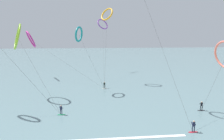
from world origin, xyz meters
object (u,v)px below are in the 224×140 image
Objects in this scene: surfer_charcoal at (201,107)px; kite_magenta at (31,39)px; surfer_emerald at (61,111)px; surfer_crimson at (193,127)px; surfer_ivory at (104,86)px; kite_amber at (107,14)px; kite_violet at (103,24)px; kite_teal at (79,34)px; kite_lime at (17,37)px.

kite_magenta is (-37.65, 30.76, 11.37)m from surfer_charcoal.
surfer_crimson is at bearing 11.66° from surfer_emerald.
surfer_emerald is 1.00× the size of surfer_charcoal.
surfer_ivory is 0.08× the size of kite_amber.
kite_violet reaches higher than kite_teal.
surfer_ivory is 17.35m from surfer_emerald.
kite_lime is 1.02× the size of kite_teal.
kite_lime reaches higher than surfer_ivory.
surfer_charcoal is 37.80m from kite_lime.
surfer_crimson and surfer_ivory have the same top height.
surfer_emerald is at bearing -162.12° from surfer_charcoal.
kite_lime is 23.12m from kite_amber.
surfer_ivory is 0.06× the size of kite_violet.
surfer_crimson is 29.13m from kite_teal.
kite_teal reaches higher than surfer_charcoal.
kite_lime is (-28.62, 18.06, 12.11)m from surfer_crimson.
kite_violet reaches higher than surfer_crimson.
kite_magenta is at bearing -116.88° from kite_teal.
kite_violet is at bearing 129.83° from surfer_charcoal.
surfer_emerald is (-18.82, 7.73, 0.00)m from surfer_crimson.
kite_magenta reaches higher than surfer_ivory.
surfer_ivory is at bearing 134.25° from kite_teal.
kite_magenta is (-15.82, 17.27, -1.27)m from kite_teal.
surfer_ivory is at bearing -62.22° from surfer_crimson.
kite_teal reaches higher than kite_magenta.
surfer_charcoal is at bearing 32.29° from surfer_emerald.
surfer_charcoal is at bearing -154.47° from kite_magenta.
surfer_crimson is at bearing -108.20° from surfer_charcoal.
kite_magenta is at bearing 166.90° from kite_violet.
kite_amber is at bearing -88.37° from surfer_ivory.
surfer_charcoal is at bearing -124.78° from surfer_crimson.
surfer_emerald is 0.11× the size of kite_teal.
kite_teal is 23.45m from kite_magenta.
kite_lime reaches higher than surfer_emerald.
surfer_charcoal is (16.06, -16.01, 0.00)m from surfer_ivory.
kite_amber is (9.42, 21.72, 18.06)m from surfer_emerald.
kite_teal is at bearing -79.28° from kite_amber.
kite_violet reaches higher than surfer_emerald.
surfer_crimson is 0.06× the size of kite_violet.
surfer_charcoal is 46.40m from kite_violet.
surfer_crimson is 20.34m from surfer_emerald.
kite_lime is at bearing -100.62° from kite_amber.
kite_magenta reaches higher than surfer_crimson.
kite_lime is at bearing -178.39° from surfer_charcoal.
surfer_emerald is (-8.19, -15.29, 0.00)m from surfer_ivory.
surfer_ivory is 22.25m from kite_lime.
surfer_emerald is at bearing 9.86° from kite_teal.
kite_teal is (-21.83, 13.49, 12.64)m from surfer_charcoal.
surfer_crimson is 0.07× the size of kite_magenta.
surfer_charcoal is (5.44, 7.01, 0.00)m from surfer_crimson.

